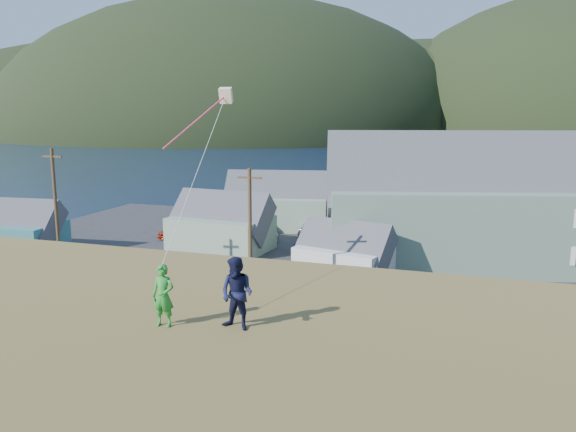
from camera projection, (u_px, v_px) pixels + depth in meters
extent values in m
plane|color=#0A1638|center=(316.00, 322.00, 33.84)|extent=(900.00, 900.00, 0.00)
cube|color=#4C3D19|center=(307.00, 333.00, 31.96)|extent=(110.00, 8.00, 0.10)
cube|color=#28282B|center=(366.00, 255.00, 49.74)|extent=(72.00, 36.00, 0.12)
cube|color=gray|center=(351.00, 207.00, 73.01)|extent=(26.00, 14.00, 0.90)
cube|color=black|center=(457.00, 132.00, 342.53)|extent=(900.00, 320.00, 2.00)
ellipsoid|color=black|center=(100.00, 130.00, 362.06)|extent=(240.00, 216.00, 108.00)
ellipsoid|color=black|center=(230.00, 132.00, 313.11)|extent=(260.00, 234.00, 143.00)
ellipsoid|color=black|center=(419.00, 132.00, 320.32)|extent=(200.00, 180.00, 100.00)
cube|color=slate|center=(558.00, 226.00, 45.98)|extent=(38.78, 19.83, 6.39)
cube|color=#47474C|center=(563.00, 166.00, 45.09)|extent=(39.19, 19.68, 10.37)
cube|color=#337477|center=(19.00, 238.00, 50.15)|extent=(7.55, 5.98, 2.64)
cube|color=#47474C|center=(17.00, 216.00, 49.78)|extent=(8.03, 5.90, 5.16)
cube|color=gray|center=(221.00, 233.00, 51.07)|extent=(9.14, 6.60, 3.05)
cube|color=#47474C|center=(221.00, 209.00, 50.66)|extent=(9.62, 6.48, 5.55)
cube|color=silver|center=(344.00, 264.00, 41.68)|extent=(7.34, 6.02, 2.57)
cube|color=#47474C|center=(344.00, 238.00, 41.33)|extent=(7.83, 6.13, 4.57)
cube|color=gray|center=(278.00, 212.00, 61.16)|extent=(11.84, 8.42, 3.46)
cube|color=#47474C|center=(278.00, 187.00, 60.67)|extent=(12.31, 8.42, 6.38)
cylinder|color=#47331E|center=(57.00, 217.00, 40.30)|extent=(0.24, 0.24, 9.89)
cylinder|color=#47331E|center=(250.00, 238.00, 35.87)|extent=(0.24, 0.24, 8.91)
imported|color=black|center=(313.00, 241.00, 51.41)|extent=(2.65, 5.51, 1.55)
imported|color=navy|center=(353.00, 243.00, 50.99)|extent=(2.04, 4.06, 1.33)
imported|color=maroon|center=(271.00, 225.00, 59.41)|extent=(2.41, 4.89, 1.33)
imported|color=#9D9CA0|center=(216.00, 230.00, 56.04)|extent=(2.17, 4.88, 1.56)
imported|color=#AD2915|center=(173.00, 231.00, 56.42)|extent=(1.83, 4.02, 1.34)
imported|color=#AEAEAE|center=(310.00, 228.00, 57.50)|extent=(1.93, 4.58, 1.32)
imported|color=navy|center=(428.00, 231.00, 55.79)|extent=(2.14, 4.87, 1.56)
imported|color=white|center=(264.00, 238.00, 53.05)|extent=(2.77, 4.99, 1.32)
imported|color=black|center=(340.00, 229.00, 56.75)|extent=(2.26, 4.42, 1.44)
imported|color=#25892C|center=(163.00, 296.00, 13.81)|extent=(0.60, 0.42, 1.57)
imported|color=#131636|center=(237.00, 294.00, 13.62)|extent=(0.97, 0.82, 1.80)
cube|color=#F8E2BC|center=(226.00, 95.00, 20.35)|extent=(0.52, 0.49, 0.60)
cylinder|color=#FA4169|center=(196.00, 121.00, 19.53)|extent=(0.06, 0.06, 3.31)
cylinder|color=white|center=(200.00, 164.00, 17.01)|extent=(0.02, 0.02, 8.75)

